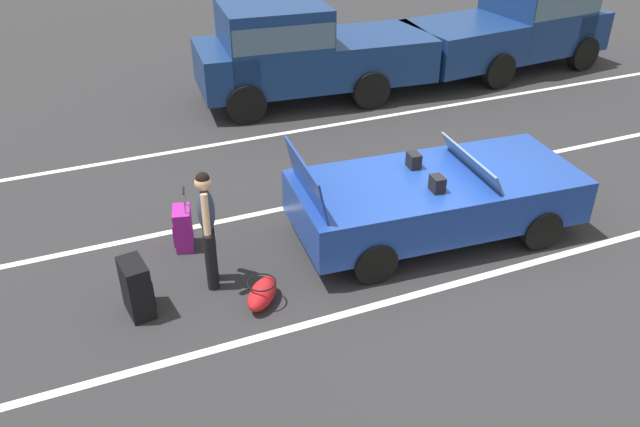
% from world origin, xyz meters
% --- Properties ---
extents(ground_plane, '(80.00, 80.00, 0.00)m').
position_xyz_m(ground_plane, '(0.00, 0.00, 0.00)').
color(ground_plane, '#28282B').
extents(lot_line_near, '(18.00, 0.12, 0.01)m').
position_xyz_m(lot_line_near, '(0.00, -1.22, 0.00)').
color(lot_line_near, silver).
rests_on(lot_line_near, ground_plane).
extents(lot_line_mid, '(18.00, 0.12, 0.01)m').
position_xyz_m(lot_line_mid, '(0.00, 1.48, 0.00)').
color(lot_line_mid, silver).
rests_on(lot_line_mid, ground_plane).
extents(lot_line_far, '(18.00, 0.12, 0.01)m').
position_xyz_m(lot_line_far, '(0.00, 4.18, 0.00)').
color(lot_line_far, silver).
rests_on(lot_line_far, ground_plane).
extents(convertible_car, '(4.26, 2.06, 1.54)m').
position_xyz_m(convertible_car, '(0.20, -0.01, 0.59)').
color(convertible_car, navy).
rests_on(convertible_car, ground_plane).
extents(suitcase_large_black, '(0.36, 0.52, 0.74)m').
position_xyz_m(suitcase_large_black, '(-4.31, -0.20, 0.37)').
color(suitcase_large_black, black).
rests_on(suitcase_large_black, ground_plane).
extents(suitcase_medium_bright, '(0.33, 0.44, 0.92)m').
position_xyz_m(suitcase_medium_bright, '(-3.48, 1.02, 0.31)').
color(suitcase_medium_bright, '#991E8C').
rests_on(suitcase_medium_bright, ground_plane).
extents(duffel_bag, '(0.64, 0.68, 0.34)m').
position_xyz_m(duffel_bag, '(-2.85, -0.62, 0.16)').
color(duffel_bag, red).
rests_on(duffel_bag, ground_plane).
extents(traveler_person, '(0.29, 0.61, 1.65)m').
position_xyz_m(traveler_person, '(-3.32, 0.03, 0.93)').
color(traveler_person, black).
rests_on(traveler_person, ground_plane).
extents(parked_pickup_truck_near, '(5.15, 2.39, 2.10)m').
position_xyz_m(parked_pickup_truck_near, '(0.02, 5.77, 1.11)').
color(parked_pickup_truck_near, navy).
rests_on(parked_pickup_truck_near, ground_plane).
extents(parked_pickup_truck_far, '(5.16, 2.44, 2.10)m').
position_xyz_m(parked_pickup_truck_far, '(5.79, 5.77, 1.11)').
color(parked_pickup_truck_far, navy).
rests_on(parked_pickup_truck_far, ground_plane).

